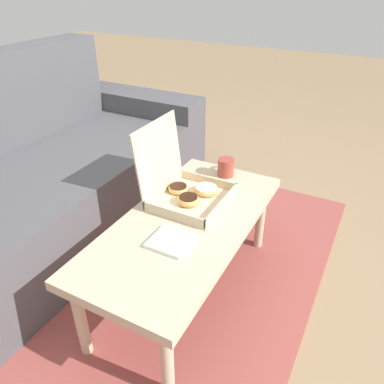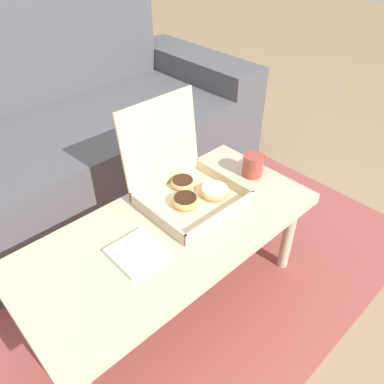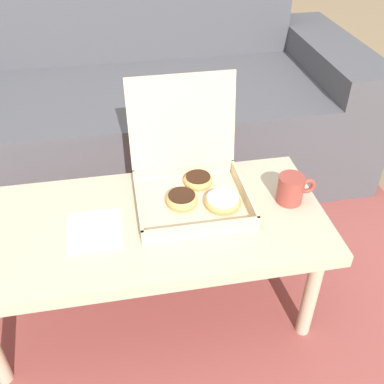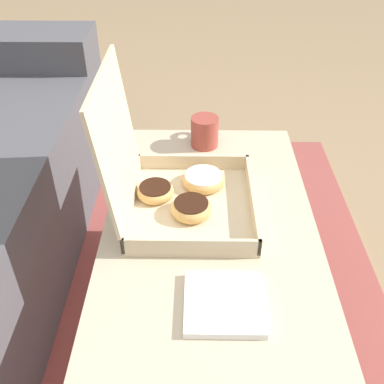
# 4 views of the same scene
# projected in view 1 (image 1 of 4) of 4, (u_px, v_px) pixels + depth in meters

# --- Properties ---
(ground_plane) EXTENTS (12.00, 12.00, 0.00)m
(ground_plane) POSITION_uv_depth(u_px,v_px,m) (173.00, 285.00, 1.76)
(ground_plane) COLOR #937756
(area_rug) EXTENTS (2.21, 1.82, 0.01)m
(area_rug) POSITION_uv_depth(u_px,v_px,m) (121.00, 264.00, 1.88)
(area_rug) COLOR #994742
(area_rug) RESTS_ON ground_plane
(couch) EXTENTS (2.09, 0.86, 0.93)m
(couch) POSITION_uv_depth(u_px,v_px,m) (33.00, 187.00, 1.94)
(couch) COLOR #4C4C51
(couch) RESTS_ON ground_plane
(coffee_table) EXTENTS (1.04, 0.49, 0.40)m
(coffee_table) POSITION_uv_depth(u_px,v_px,m) (185.00, 229.00, 1.55)
(coffee_table) COLOR #C6B293
(coffee_table) RESTS_ON ground_plane
(pastry_box) EXTENTS (0.33, 0.33, 0.34)m
(pastry_box) POSITION_uv_depth(u_px,v_px,m) (184.00, 186.00, 1.65)
(pastry_box) COLOR beige
(pastry_box) RESTS_ON coffee_table
(coffee_mug) EXTENTS (0.12, 0.08, 0.09)m
(coffee_mug) POSITION_uv_depth(u_px,v_px,m) (226.00, 167.00, 1.84)
(coffee_mug) COLOR #993D33
(coffee_mug) RESTS_ON coffee_table
(napkin_stack) EXTENTS (0.15, 0.15, 0.02)m
(napkin_stack) POSITION_uv_depth(u_px,v_px,m) (171.00, 241.00, 1.40)
(napkin_stack) COLOR white
(napkin_stack) RESTS_ON coffee_table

